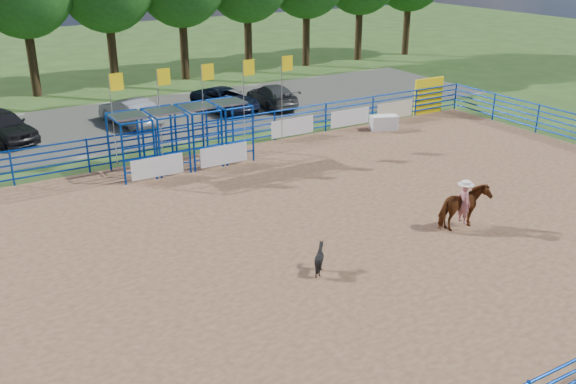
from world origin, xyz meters
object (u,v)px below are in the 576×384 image
object	(u,v)px
horse_and_rider	(464,205)
car_c	(226,100)
announcer_table	(384,123)
car_d	(272,96)
calf	(319,258)
car_a	(2,126)
car_b	(130,112)

from	to	relation	value
horse_and_rider	car_c	world-z (taller)	horse_and_rider
announcer_table	car_c	world-z (taller)	car_c
car_d	car_c	bearing A→B (deg)	-3.72
car_d	calf	bearing A→B (deg)	68.65
calf	car_a	xyz separation A→B (m)	(-5.87, 18.87, 0.34)
calf	car_b	world-z (taller)	car_b
horse_and_rider	car_a	size ratio (longest dim) A/B	0.53
announcer_table	calf	xyz separation A→B (m)	(-11.22, -10.88, 0.05)
calf	car_a	world-z (taller)	car_a
horse_and_rider	car_b	size ratio (longest dim) A/B	0.56
car_a	car_c	distance (m)	11.82
car_d	car_b	bearing A→B (deg)	1.43
car_a	car_c	bearing A→B (deg)	-19.17
car_a	car_d	world-z (taller)	car_a
car_c	car_d	bearing A→B (deg)	-18.31
calf	car_b	size ratio (longest dim) A/B	0.20
announcer_table	car_a	world-z (taller)	car_a
announcer_table	car_a	size ratio (longest dim) A/B	0.31
announcer_table	calf	distance (m)	15.63
announcer_table	car_d	bearing A→B (deg)	108.74
announcer_table	horse_and_rider	size ratio (longest dim) A/B	0.57
announcer_table	calf	bearing A→B (deg)	-135.88
calf	car_c	bearing A→B (deg)	-24.91
car_a	car_b	size ratio (longest dim) A/B	1.06
car_d	horse_and_rider	bearing A→B (deg)	85.20
car_a	car_d	distance (m)	14.64
car_a	calf	bearing A→B (deg)	-90.40
horse_and_rider	car_c	distance (m)	18.55
calf	car_c	xyz separation A→B (m)	(5.94, 18.57, 0.22)
car_b	car_c	bearing A→B (deg)	168.03
car_a	car_b	distance (m)	6.24
car_d	car_a	bearing A→B (deg)	1.61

